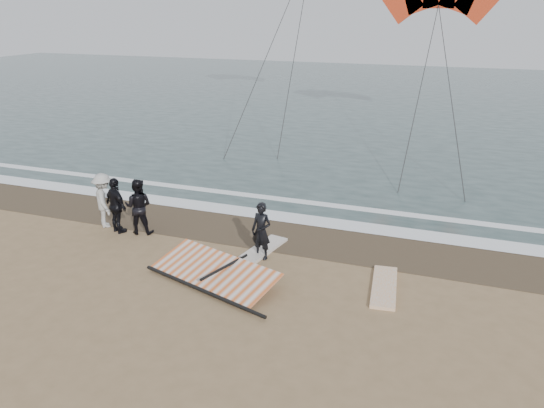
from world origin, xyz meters
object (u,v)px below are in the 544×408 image
Objects in this scene: man_main at (261,231)px; board_cream at (261,251)px; board_white at (384,287)px; sail_rig at (215,271)px.

board_cream is at bearing 125.55° from man_main.
sail_rig reaches higher than board_white.
sail_rig is at bearing -173.88° from board_white.
board_white is 0.99× the size of board_cream.
board_white is 0.55× the size of sail_rig.
board_white is 3.97m from board_cream.
sail_rig is (-0.76, -1.56, -0.67)m from man_main.
sail_rig reaches higher than board_cream.
man_main reaches higher than board_white.
sail_rig is (-0.60, -1.92, 0.15)m from board_cream.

